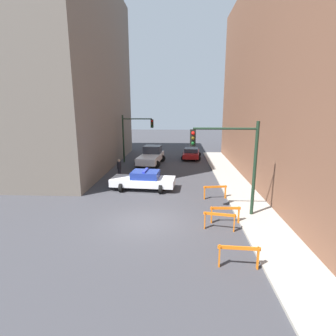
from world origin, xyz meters
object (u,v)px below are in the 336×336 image
white_truck (151,156)px  parked_car_near (191,153)px  barrier_front (239,253)px  traffic_light_far (133,132)px  pedestrian_crossing (119,168)px  barrier_mid (219,218)px  police_car (144,180)px  traffic_light_near (234,155)px  barrier_corner (215,190)px  barrier_back (225,212)px

white_truck → parked_car_near: (4.47, 3.23, -0.23)m
barrier_front → traffic_light_far: bearing=110.7°
pedestrian_crossing → barrier_mid: pedestrian_crossing is taller
barrier_front → barrier_mid: 3.19m
police_car → barrier_front: 10.89m
traffic_light_near → police_car: traffic_light_near is taller
traffic_light_near → barrier_corner: 4.09m
pedestrian_crossing → barrier_corner: 9.07m
barrier_mid → white_truck: bearing=108.1°
barrier_mid → barrier_front: bearing=-85.3°
barrier_mid → barrier_back: (0.43, 0.85, 0.00)m
traffic_light_near → parked_car_near: size_ratio=1.17×
parked_car_near → barrier_corner: (0.99, -14.04, -0.06)m
traffic_light_far → police_car: 10.47m
traffic_light_far → barrier_mid: traffic_light_far is taller
parked_car_near → barrier_corner: 14.07m
barrier_back → barrier_corner: 3.81m
barrier_front → barrier_back: same height
pedestrian_crossing → barrier_back: pedestrian_crossing is taller
traffic_light_far → pedestrian_crossing: (-0.10, -6.77, -2.54)m
traffic_light_far → barrier_back: (7.55, -15.51, -2.78)m
barrier_mid → barrier_corner: size_ratio=1.00×
traffic_light_far → barrier_mid: (7.12, -16.36, -2.78)m
traffic_light_near → barrier_front: size_ratio=3.25×
barrier_mid → barrier_corner: same height
traffic_light_far → white_truck: traffic_light_far is taller
white_truck → barrier_corner: size_ratio=3.52×
barrier_front → barrier_corner: same height
pedestrian_crossing → barrier_mid: size_ratio=1.05×
barrier_back → traffic_light_far: bearing=115.9°
barrier_corner → white_truck: bearing=116.8°
police_car → white_truck: 8.94m
pedestrian_crossing → barrier_mid: bearing=-34.9°
barrier_mid → traffic_light_near: bearing=63.5°
pedestrian_crossing → barrier_front: size_ratio=1.04×
parked_car_near → barrier_front: (0.85, -21.87, -0.06)m
pedestrian_crossing → barrier_mid: 12.00m
traffic_light_far → barrier_back: size_ratio=3.25×
barrier_front → barrier_corner: bearing=89.0°
traffic_light_near → barrier_corner: bearing=100.5°
white_truck → barrier_mid: size_ratio=3.53×
traffic_light_near → traffic_light_far: (-8.03, 14.53, -0.13)m
barrier_back → police_car: bearing=131.9°
barrier_front → barrier_back: 4.03m
parked_car_near → barrier_mid: bearing=-83.5°
parked_car_near → traffic_light_near: bearing=-80.2°
barrier_front → pedestrian_crossing: bearing=120.3°
parked_car_near → white_truck: bearing=-139.4°
traffic_light_near → barrier_mid: size_ratio=3.29×
traffic_light_near → barrier_front: traffic_light_near is taller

